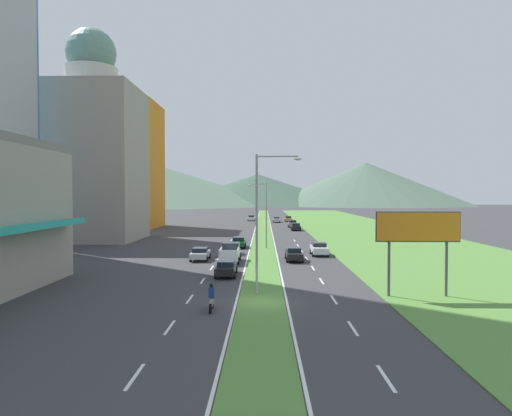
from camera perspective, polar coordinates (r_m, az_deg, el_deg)
name	(u,v)px	position (r m, az deg, el deg)	size (l,w,h in m)	color
ground_plane	(261,303)	(32.54, 0.68, -11.52)	(600.00, 600.00, 0.00)	#38383A
grass_median	(263,232)	(91.98, 0.87, -2.92)	(3.20, 240.00, 0.06)	#518438
grass_verge_right	(368,232)	(94.22, 13.52, -2.86)	(24.00, 240.00, 0.06)	#518438
lane_dash_left_1	(135,376)	(20.79, -14.60, -19.32)	(0.16, 2.80, 0.01)	silver
lane_dash_left_2	(170,327)	(27.26, -10.52, -14.16)	(0.16, 2.80, 0.01)	silver
lane_dash_left_3	(190,299)	(33.94, -8.12, -10.97)	(0.16, 2.80, 0.01)	silver
lane_dash_left_4	(203,281)	(40.73, -6.54, -8.83)	(0.16, 2.80, 0.01)	silver
lane_dash_left_5	(212,268)	(47.58, -5.43, -7.30)	(0.16, 2.80, 0.01)	silver
lane_dash_left_6	(219,258)	(54.47, -4.60, -6.15)	(0.16, 2.80, 0.01)	silver
lane_dash_left_7	(224,251)	(61.39, -3.97, -5.26)	(0.16, 2.80, 0.01)	silver
lane_dash_left_8	(228,245)	(68.32, -3.46, -4.55)	(0.16, 2.80, 0.01)	silver
lane_dash_left_9	(231,240)	(75.27, -3.05, -3.97)	(0.16, 2.80, 0.01)	silver
lane_dash_right_1	(386,378)	(20.71, 15.61, -19.41)	(0.16, 2.80, 0.01)	silver
lane_dash_right_2	(353,328)	(27.19, 11.76, -14.21)	(0.16, 2.80, 0.01)	silver
lane_dash_right_3	(334,300)	(33.89, 9.51, -11.00)	(0.16, 2.80, 0.01)	silver
lane_dash_right_4	(322,281)	(40.69, 8.03, -8.85)	(0.16, 2.80, 0.01)	silver
lane_dash_right_5	(313,268)	(47.54, 6.98, -7.31)	(0.16, 2.80, 0.01)	silver
lane_dash_right_6	(307,258)	(54.44, 6.21, -6.16)	(0.16, 2.80, 0.01)	silver
lane_dash_right_7	(302,251)	(61.36, 5.61, -5.27)	(0.16, 2.80, 0.01)	silver
lane_dash_right_8	(298,245)	(68.30, 5.13, -4.56)	(0.16, 2.80, 0.01)	silver
lane_dash_right_9	(295,240)	(75.24, 4.74, -3.98)	(0.16, 2.80, 0.01)	silver
edge_line_median_left	(254,232)	(92.00, -0.22, -2.93)	(0.16, 240.00, 0.01)	silver
edge_line_median_right	(272,232)	(92.00, 1.96, -2.94)	(0.16, 240.00, 0.01)	silver
domed_building	(92,152)	(80.43, -19.40, 6.45)	(14.94, 14.94, 34.13)	#9E9384
midrise_colored	(123,166)	(108.38, -15.94, 5.01)	(15.43, 15.43, 27.62)	orange
hill_far_left	(126,180)	(338.12, -15.61, 3.30)	(222.60, 222.60, 34.50)	#516B56
hill_far_center	(258,189)	(329.32, 0.20, 2.29)	(132.73, 132.73, 21.64)	#3D5647
hill_far_right	(366,184)	(323.79, 13.28, 2.90)	(137.88, 137.88, 28.96)	#516B56
street_lamp_near	(262,215)	(34.09, 0.68, -0.83)	(3.37, 0.37, 10.35)	#99999E
street_lamp_mid	(264,211)	(63.49, 1.03, -0.37)	(2.58, 0.31, 8.99)	#99999E
billboard_roadside	(418,231)	(35.53, 19.23, -2.68)	(6.10, 0.28, 6.20)	#4C4C51
car_0	(239,242)	(65.08, -2.12, -4.20)	(1.95, 4.47, 1.49)	#0C5128
car_1	(251,218)	(130.06, -0.58, -1.23)	(2.02, 4.01, 1.54)	silver
car_2	(292,224)	(105.06, 4.49, -1.92)	(1.99, 4.57, 1.60)	slate
car_3	(319,249)	(57.41, 7.74, -4.97)	(2.01, 4.29, 1.54)	silver
car_4	(276,219)	(123.40, 2.51, -1.42)	(1.92, 4.64, 1.40)	#B2B2B7
car_5	(288,219)	(126.76, 3.97, -1.33)	(1.87, 4.41, 1.47)	#C6842D
car_6	(296,227)	(95.86, 4.90, -2.30)	(1.93, 4.10, 1.51)	black
car_7	(200,254)	(53.27, -6.84, -5.55)	(1.98, 4.58, 1.41)	#B2B2B7
car_8	(294,254)	(52.56, 4.67, -5.61)	(1.91, 4.77, 1.47)	black
car_9	(226,268)	(42.90, -3.66, -7.30)	(1.87, 4.79, 1.40)	black
pickup_truck_0	(230,253)	(51.46, -3.17, -5.51)	(2.18, 5.40, 2.00)	silver
motorcycle_rider	(212,299)	(30.35, -5.46, -11.06)	(0.36, 2.00, 1.80)	black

